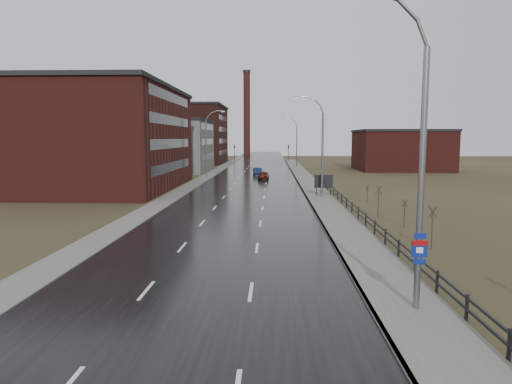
# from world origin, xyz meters

# --- Properties ---
(ground) EXTENTS (320.00, 320.00, 0.00)m
(ground) POSITION_xyz_m (0.00, 0.00, 0.00)
(ground) COLOR #2D2819
(ground) RESTS_ON ground
(road) EXTENTS (14.00, 300.00, 0.06)m
(road) POSITION_xyz_m (0.00, 60.00, 0.03)
(road) COLOR black
(road) RESTS_ON ground
(sidewalk_right) EXTENTS (3.20, 180.00, 0.18)m
(sidewalk_right) POSITION_xyz_m (8.60, 35.00, 0.09)
(sidewalk_right) COLOR #595651
(sidewalk_right) RESTS_ON ground
(curb_right) EXTENTS (0.16, 180.00, 0.18)m
(curb_right) POSITION_xyz_m (7.08, 35.00, 0.09)
(curb_right) COLOR slate
(curb_right) RESTS_ON ground
(sidewalk_left) EXTENTS (2.40, 260.00, 0.12)m
(sidewalk_left) POSITION_xyz_m (-8.20, 60.00, 0.06)
(sidewalk_left) COLOR #595651
(sidewalk_left) RESTS_ON ground
(warehouse_near) EXTENTS (22.44, 28.56, 13.50)m
(warehouse_near) POSITION_xyz_m (-20.99, 45.00, 6.76)
(warehouse_near) COLOR #471914
(warehouse_near) RESTS_ON ground
(warehouse_mid) EXTENTS (16.32, 20.40, 10.50)m
(warehouse_mid) POSITION_xyz_m (-17.99, 78.00, 5.26)
(warehouse_mid) COLOR slate
(warehouse_mid) RESTS_ON ground
(warehouse_far) EXTENTS (26.52, 24.48, 15.50)m
(warehouse_far) POSITION_xyz_m (-22.99, 108.00, 7.76)
(warehouse_far) COLOR #331611
(warehouse_far) RESTS_ON ground
(building_right) EXTENTS (18.36, 16.32, 8.50)m
(building_right) POSITION_xyz_m (30.30, 82.00, 4.26)
(building_right) COLOR #471914
(building_right) RESTS_ON ground
(smokestack) EXTENTS (2.70, 2.70, 30.70)m
(smokestack) POSITION_xyz_m (-6.00, 150.00, 15.50)
(smokestack) COLOR #331611
(smokestack) RESTS_ON ground
(streetlight_main) EXTENTS (3.91, 0.29, 12.11)m
(streetlight_main) POSITION_xyz_m (8.47, 2.00, 6.06)
(streetlight_main) COLOR slate
(streetlight_main) RESTS_ON ground
(streetlight_right_mid) EXTENTS (3.36, 0.28, 11.35)m
(streetlight_right_mid) POSITION_xyz_m (8.50, 36.00, 5.84)
(streetlight_right_mid) COLOR slate
(streetlight_right_mid) RESTS_ON ground
(streetlight_left) EXTENTS (3.36, 0.28, 11.35)m
(streetlight_left) POSITION_xyz_m (-7.70, 62.00, 5.84)
(streetlight_left) COLOR slate
(streetlight_left) RESTS_ON ground
(streetlight_right_far) EXTENTS (3.36, 0.28, 11.35)m
(streetlight_right_far) POSITION_xyz_m (8.50, 90.00, 5.84)
(streetlight_right_far) COLOR slate
(streetlight_right_far) RESTS_ON ground
(guardrail) EXTENTS (0.10, 53.05, 1.10)m
(guardrail) POSITION_xyz_m (10.30, 18.31, 0.71)
(guardrail) COLOR black
(guardrail) RESTS_ON ground
(shrub_c) EXTENTS (0.64, 0.67, 2.71)m
(shrub_c) POSITION_xyz_m (12.85, 12.15, 1.44)
(shrub_c) COLOR #382D23
(shrub_c) RESTS_ON ground
(shrub_d) EXTENTS (0.51, 0.54, 2.16)m
(shrub_d) POSITION_xyz_m (13.26, 19.33, 1.15)
(shrub_d) COLOR #382D23
(shrub_d) RESTS_ON ground
(shrub_e) EXTENTS (0.65, 0.69, 2.77)m
(shrub_e) POSITION_xyz_m (12.18, 23.22, 1.47)
(shrub_e) COLOR #382D23
(shrub_e) RESTS_ON ground
(shrub_f) EXTENTS (0.44, 0.47, 1.85)m
(shrub_f) POSITION_xyz_m (13.21, 32.71, 0.98)
(shrub_f) COLOR #382D23
(shrub_f) RESTS_ON ground
(billboard) EXTENTS (2.11, 0.17, 2.55)m
(billboard) POSITION_xyz_m (9.10, 36.98, 1.71)
(billboard) COLOR black
(billboard) RESTS_ON ground
(traffic_light_left) EXTENTS (0.58, 2.73, 5.30)m
(traffic_light_left) POSITION_xyz_m (-8.00, 120.00, 4.60)
(traffic_light_left) COLOR black
(traffic_light_left) RESTS_ON ground
(traffic_light_right) EXTENTS (0.58, 2.73, 5.30)m
(traffic_light_right) POSITION_xyz_m (8.00, 120.00, 4.60)
(traffic_light_right) COLOR black
(traffic_light_right) RESTS_ON ground
(car_near) EXTENTS (1.94, 4.25, 1.35)m
(car_near) POSITION_xyz_m (0.56, 66.78, 0.68)
(car_near) COLOR #0C1F40
(car_near) RESTS_ON ground
(car_far) EXTENTS (1.81, 4.20, 1.41)m
(car_far) POSITION_xyz_m (1.80, 58.39, 0.71)
(car_far) COLOR #4A150C
(car_far) RESTS_ON ground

